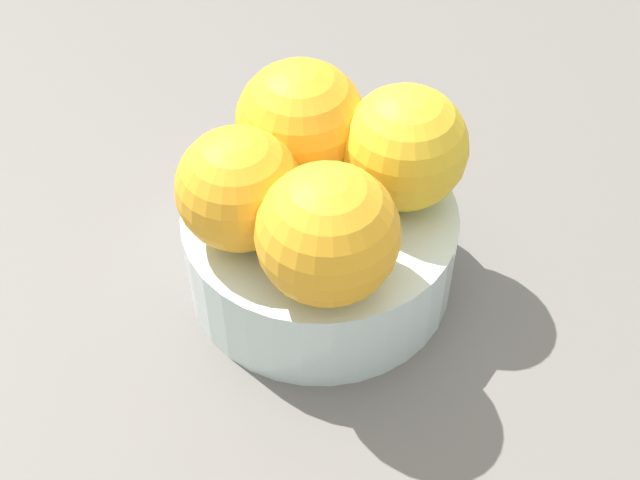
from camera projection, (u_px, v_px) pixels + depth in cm
name	position (u px, v px, depth cm)	size (l,w,h in cm)	color
ground_plane	(320.00, 289.00, 48.98)	(110.00, 110.00, 2.00)	#66605B
fruit_bowl	(320.00, 248.00, 46.46)	(14.33, 14.33, 5.13)	silver
orange_in_bowl_0	(301.00, 124.00, 44.05)	(6.74, 6.74, 6.74)	#F9A823
orange_in_bowl_1	(336.00, 234.00, 38.90)	(6.65, 6.65, 6.65)	#F9A823
orange_in_bowl_2	(405.00, 148.00, 43.08)	(6.42, 6.42, 6.42)	yellow
orange_in_bowl_3	(239.00, 189.00, 41.27)	(6.13, 6.13, 6.13)	#F9A823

